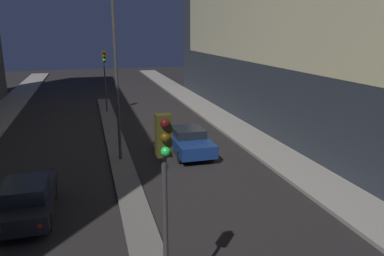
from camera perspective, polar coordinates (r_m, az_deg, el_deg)
median_strip at (r=22.33m, az=-11.23°, el=-3.26°), size 1.14×33.79×0.11m
traffic_light_near at (r=8.09m, az=-4.20°, el=-7.49°), size 0.32×0.42×5.08m
traffic_light_mid at (r=32.13m, az=-13.20°, el=8.95°), size 0.32×0.42×5.08m
street_lamp at (r=19.47m, az=-11.79°, el=14.22°), size 0.63×0.63×9.08m
car_left_lane at (r=15.47m, az=-23.71°, el=-9.80°), size 1.76×4.38×1.50m
car_right_lane at (r=21.15m, az=-0.39°, el=-2.01°), size 1.95×4.22×1.45m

